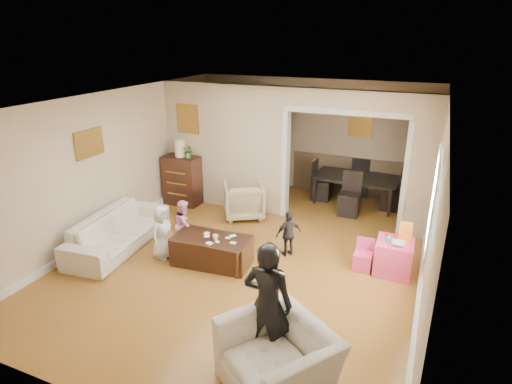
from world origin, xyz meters
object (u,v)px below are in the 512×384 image
at_px(adult_person, 268,304).
at_px(armchair_back, 244,200).
at_px(play_table, 394,257).
at_px(child_kneel_a, 162,232).
at_px(coffee_cup, 216,237).
at_px(armchair_front, 278,359).
at_px(coffee_table, 212,250).
at_px(table_lamp, 180,148).
at_px(child_toddler, 289,234).
at_px(dresser, 182,180).
at_px(cyan_cup, 389,239).
at_px(dining_table, 355,190).
at_px(sofa, 118,231).
at_px(child_kneel_b, 184,224).

bearing_deg(adult_person, armchair_back, -66.10).
relative_size(play_table, child_kneel_a, 0.60).
relative_size(coffee_cup, play_table, 0.17).
bearing_deg(armchair_front, coffee_table, 167.48).
height_order(coffee_table, play_table, play_table).
relative_size(table_lamp, child_toddler, 0.46).
bearing_deg(armchair_back, child_toddler, 108.66).
distance_m(dresser, cyan_cup, 4.65).
bearing_deg(child_kneel_a, play_table, -69.49).
height_order(armchair_back, dresser, dresser).
bearing_deg(child_kneel_a, armchair_back, -9.92).
xyz_separation_m(dining_table, child_kneel_a, (-2.49, -3.66, 0.15)).
xyz_separation_m(armchair_front, table_lamp, (-3.73, 4.06, 0.89)).
xyz_separation_m(play_table, cyan_cup, (-0.10, -0.05, 0.31)).
bearing_deg(cyan_cup, child_kneel_a, -164.28).
distance_m(sofa, dresser, 2.21).
relative_size(sofa, child_kneel_b, 2.42).
relative_size(armchair_back, child_toddler, 1.00).
bearing_deg(sofa, cyan_cup, -83.13).
relative_size(sofa, dining_table, 1.19).
bearing_deg(child_kneel_a, coffee_table, -75.52).
bearing_deg(dresser, cyan_cup, -15.15).
bearing_deg(coffee_cup, child_kneel_a, -173.99).
bearing_deg(armchair_back, child_kneel_b, 46.01).
height_order(play_table, child_toddler, child_toddler).
bearing_deg(coffee_cup, coffee_table, 153.43).
height_order(armchair_front, coffee_cup, armchair_front).
relative_size(child_kneel_b, child_toddler, 1.12).
height_order(adult_person, child_toddler, adult_person).
height_order(dresser, dining_table, dresser).
xyz_separation_m(play_table, child_kneel_b, (-3.44, -0.58, 0.18)).
xyz_separation_m(adult_person, child_kneel_b, (-2.34, 1.99, -0.32)).
distance_m(adult_person, child_kneel_b, 3.09).
bearing_deg(play_table, armchair_front, -106.50).
relative_size(table_lamp, child_kneel_b, 0.41).
bearing_deg(dining_table, dresser, -153.28).
distance_m(sofa, table_lamp, 2.39).
bearing_deg(coffee_table, child_kneel_b, 156.80).
relative_size(sofa, adult_person, 1.40).
relative_size(armchair_back, coffee_table, 0.64).
height_order(play_table, dining_table, dining_table).
distance_m(armchair_back, child_kneel_b, 1.67).
bearing_deg(coffee_table, coffee_cup, -26.57).
relative_size(dresser, coffee_cup, 11.36).
bearing_deg(adult_person, cyan_cup, -116.15).
relative_size(table_lamp, dining_table, 0.20).
bearing_deg(adult_person, child_toddler, -80.97).
relative_size(coffee_cup, child_kneel_b, 0.11).
relative_size(armchair_back, child_kneel_b, 0.90).
bearing_deg(child_kneel_a, coffee_cup, -79.52).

